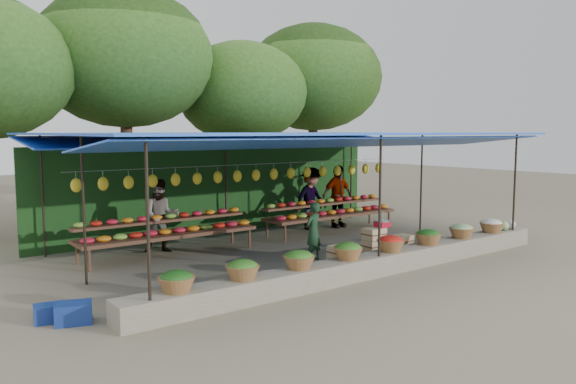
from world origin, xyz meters
TOP-DOWN VIEW (x-y plane):
  - ground at (0.00, 0.00)m, footprint 60.00×60.00m
  - stone_curb at (0.00, -2.75)m, footprint 10.60×0.55m
  - stall_canopy at (0.00, 0.06)m, footprint 10.80×6.60m
  - produce_baskets at (-0.10, -2.75)m, footprint 8.98×0.58m
  - netting_backdrop at (0.00, 3.15)m, footprint 10.60×0.06m
  - tree_row at (0.50, 6.09)m, footprint 16.51×5.50m
  - fruit_table_left at (-2.49, 1.35)m, footprint 4.21×0.95m
  - fruit_table_right at (2.51, 1.35)m, footprint 4.21×0.95m
  - crate_counter at (0.69, -2.07)m, footprint 2.35×0.34m
  - weighing_scale at (0.97, -2.07)m, footprint 0.31×0.31m
  - vendor_seated at (-0.19, -1.10)m, footprint 0.55×0.44m
  - customer_left at (-2.47, 1.74)m, footprint 1.01×0.89m
  - customer_mid at (2.34, 2.00)m, footprint 1.23×0.79m
  - customer_right at (3.21, 1.82)m, footprint 1.10×0.48m
  - blue_crate_front at (-5.65, -2.06)m, footprint 0.62×0.52m
  - blue_crate_back at (-5.91, -1.77)m, footprint 0.50×0.40m

SIDE VIEW (x-z plane):
  - ground at x=0.00m, z-range 0.00..0.00m
  - blue_crate_back at x=-5.91m, z-range 0.00..0.27m
  - blue_crate_front at x=-5.65m, z-range 0.00..0.31m
  - stone_curb at x=0.00m, z-range 0.00..0.40m
  - crate_counter at x=0.69m, z-range -0.07..0.70m
  - produce_baskets at x=-0.10m, z-range 0.40..0.73m
  - fruit_table_left at x=-2.49m, z-range 0.14..1.07m
  - fruit_table_right at x=2.51m, z-range 0.14..1.07m
  - vendor_seated at x=-0.19m, z-range 0.00..1.31m
  - weighing_scale at x=0.97m, z-range 0.68..1.01m
  - customer_left at x=-2.47m, z-range 0.00..1.74m
  - customer_mid at x=2.34m, z-range 0.00..1.81m
  - customer_right at x=3.21m, z-range 0.00..1.86m
  - netting_backdrop at x=0.00m, z-range 0.00..2.50m
  - stall_canopy at x=0.00m, z-range 1.27..4.09m
  - tree_row at x=0.50m, z-range 1.14..8.26m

